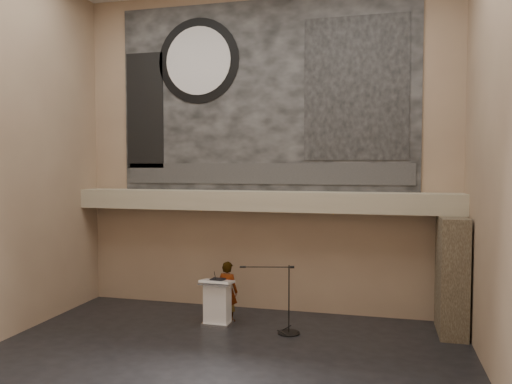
# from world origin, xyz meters

# --- Properties ---
(floor) EXTENTS (10.00, 10.00, 0.00)m
(floor) POSITION_xyz_m (0.00, 0.00, 0.00)
(floor) COLOR black
(floor) RESTS_ON ground
(wall_back) EXTENTS (10.00, 0.02, 8.50)m
(wall_back) POSITION_xyz_m (0.00, 4.00, 4.25)
(wall_back) COLOR #886D56
(wall_back) RESTS_ON floor
(wall_front) EXTENTS (10.00, 0.02, 8.50)m
(wall_front) POSITION_xyz_m (0.00, -4.00, 4.25)
(wall_front) COLOR #886D56
(wall_front) RESTS_ON floor
(wall_right) EXTENTS (0.02, 8.00, 8.50)m
(wall_right) POSITION_xyz_m (5.00, 0.00, 4.25)
(wall_right) COLOR #886D56
(wall_right) RESTS_ON floor
(soffit) EXTENTS (10.00, 0.80, 0.50)m
(soffit) POSITION_xyz_m (0.00, 3.60, 2.95)
(soffit) COLOR gray
(soffit) RESTS_ON wall_back
(sprinkler_left) EXTENTS (0.04, 0.04, 0.06)m
(sprinkler_left) POSITION_xyz_m (-1.60, 3.55, 2.67)
(sprinkler_left) COLOR #B2893D
(sprinkler_left) RESTS_ON soffit
(sprinkler_right) EXTENTS (0.04, 0.04, 0.06)m
(sprinkler_right) POSITION_xyz_m (1.90, 3.55, 2.67)
(sprinkler_right) COLOR #B2893D
(sprinkler_right) RESTS_ON soffit
(banner) EXTENTS (8.00, 0.05, 5.00)m
(banner) POSITION_xyz_m (0.00, 3.97, 5.70)
(banner) COLOR black
(banner) RESTS_ON wall_back
(banner_text_strip) EXTENTS (7.76, 0.02, 0.55)m
(banner_text_strip) POSITION_xyz_m (0.00, 3.93, 3.65)
(banner_text_strip) COLOR #2B2B2B
(banner_text_strip) RESTS_ON banner
(banner_clock_rim) EXTENTS (2.30, 0.02, 2.30)m
(banner_clock_rim) POSITION_xyz_m (-1.80, 3.93, 6.70)
(banner_clock_rim) COLOR black
(banner_clock_rim) RESTS_ON banner
(banner_clock_face) EXTENTS (1.84, 0.02, 1.84)m
(banner_clock_face) POSITION_xyz_m (-1.80, 3.91, 6.70)
(banner_clock_face) COLOR silver
(banner_clock_face) RESTS_ON banner
(banner_building_print) EXTENTS (2.60, 0.02, 3.60)m
(banner_building_print) POSITION_xyz_m (2.40, 3.93, 5.80)
(banner_building_print) COLOR black
(banner_building_print) RESTS_ON banner
(banner_brick_print) EXTENTS (1.10, 0.02, 3.20)m
(banner_brick_print) POSITION_xyz_m (-3.40, 3.93, 5.40)
(banner_brick_print) COLOR black
(banner_brick_print) RESTS_ON banner
(stone_pier) EXTENTS (0.60, 1.40, 2.70)m
(stone_pier) POSITION_xyz_m (4.65, 3.15, 1.35)
(stone_pier) COLOR #3E3426
(stone_pier) RESTS_ON floor
(lectern) EXTENTS (0.77, 0.56, 1.14)m
(lectern) POSITION_xyz_m (-0.76, 2.38, 0.55)
(lectern) COLOR silver
(lectern) RESTS_ON floor
(binder) EXTENTS (0.35, 0.29, 0.04)m
(binder) POSITION_xyz_m (-0.74, 2.38, 1.12)
(binder) COLOR black
(binder) RESTS_ON lectern
(papers) EXTENTS (0.26, 0.32, 0.00)m
(papers) POSITION_xyz_m (-0.84, 2.34, 1.10)
(papers) COLOR white
(papers) RESTS_ON lectern
(speaker_person) EXTENTS (0.61, 0.46, 1.49)m
(speaker_person) POSITION_xyz_m (-0.61, 2.75, 0.75)
(speaker_person) COLOR white
(speaker_person) RESTS_ON floor
(mic_stand) EXTENTS (1.35, 0.53, 1.58)m
(mic_stand) POSITION_xyz_m (1.00, 2.21, 0.23)
(mic_stand) COLOR black
(mic_stand) RESTS_ON floor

